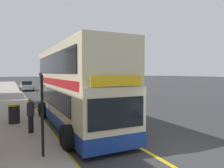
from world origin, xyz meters
TOP-DOWN VIEW (x-y plane):
  - ground_plane at (0.00, 32.00)m, footprint 260.00×260.00m
  - pavement_near at (-7.00, 32.00)m, footprint 6.00×76.00m
  - double_decker_bus at (-2.46, 6.47)m, footprint 3.20×10.54m
  - bus_bay_markings at (-2.54, 6.32)m, footprint 2.92×14.19m
  - bus_stop_sign at (-4.82, 2.25)m, footprint 0.09×0.51m
  - parked_car_black_far at (4.74, 39.53)m, footprint 2.09×4.20m
  - parked_car_silver_across at (-3.13, 32.53)m, footprint 2.09×4.20m
  - parked_car_black_ahead at (2.58, 24.91)m, footprint 2.09×4.20m
  - pedestrian_waiting_near_sign at (-4.91, 5.41)m, footprint 0.34×0.34m
  - litter_bin at (-5.57, 7.85)m, footprint 0.62×0.62m

SIDE VIEW (x-z plane):
  - ground_plane at x=0.00m, z-range 0.00..0.00m
  - bus_bay_markings at x=-2.54m, z-range 0.00..0.01m
  - pavement_near at x=-7.00m, z-range 0.00..0.14m
  - litter_bin at x=-5.57m, z-range 0.14..1.22m
  - parked_car_black_far at x=4.74m, z-range -0.01..1.61m
  - parked_car_silver_across at x=-3.13m, z-range -0.01..1.61m
  - parked_car_black_ahead at x=2.58m, z-range -0.01..1.61m
  - pedestrian_waiting_near_sign at x=-4.91m, z-range 0.21..1.86m
  - bus_stop_sign at x=-4.82m, z-range 0.37..3.24m
  - double_decker_bus at x=-2.46m, z-range -0.14..4.26m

